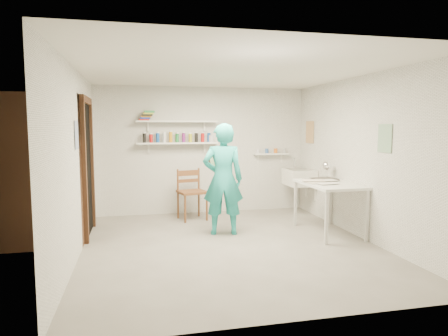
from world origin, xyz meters
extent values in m
cube|color=slate|center=(0.00, 0.00, -0.01)|extent=(4.00, 4.50, 0.02)
cube|color=silver|center=(0.00, 0.00, 2.41)|extent=(4.00, 4.50, 0.02)
cube|color=silver|center=(0.00, 2.26, 1.20)|extent=(4.00, 0.02, 2.40)
cube|color=silver|center=(0.00, -2.26, 1.20)|extent=(4.00, 0.02, 2.40)
cube|color=silver|center=(-2.01, 0.00, 1.20)|extent=(0.02, 4.50, 2.40)
cube|color=silver|center=(2.01, 0.00, 1.20)|extent=(0.02, 4.50, 2.40)
cube|color=black|center=(-1.99, 1.05, 1.00)|extent=(0.02, 0.90, 2.00)
cube|color=brown|center=(-2.70, 1.05, 1.05)|extent=(1.40, 1.50, 2.10)
cube|color=brown|center=(-1.97, 1.05, 2.05)|extent=(0.06, 1.05, 0.10)
cube|color=brown|center=(-1.97, 0.55, 1.00)|extent=(0.06, 0.10, 2.00)
cube|color=brown|center=(-1.97, 1.55, 1.00)|extent=(0.06, 0.10, 2.00)
cube|color=white|center=(-0.50, 2.13, 1.35)|extent=(1.50, 0.22, 0.03)
cube|color=white|center=(-0.50, 2.13, 1.75)|extent=(1.50, 0.22, 0.03)
cube|color=white|center=(1.35, 2.17, 1.12)|extent=(0.70, 0.14, 0.03)
cube|color=#334C7F|center=(-1.99, 0.05, 1.55)|extent=(0.01, 0.28, 0.36)
cube|color=#995933|center=(1.99, 1.80, 1.55)|extent=(0.01, 0.34, 0.42)
cube|color=#3F724C|center=(1.99, -0.55, 1.50)|extent=(0.01, 0.30, 0.38)
cube|color=white|center=(1.75, 1.70, 0.70)|extent=(0.48, 0.60, 0.30)
imported|color=teal|center=(0.03, 0.62, 0.85)|extent=(0.67, 0.49, 1.71)
cylinder|color=#F5E5A7|center=(0.00, 0.84, 1.14)|extent=(0.31, 0.08, 0.31)
cube|color=brown|center=(-0.30, 1.68, 0.50)|extent=(0.55, 0.53, 0.99)
cube|color=silver|center=(1.64, 0.30, 0.40)|extent=(0.71, 1.19, 0.79)
sphere|color=white|center=(1.84, 0.77, 1.01)|extent=(0.15, 0.15, 0.15)
cylinder|color=black|center=(-1.14, 2.13, 1.45)|extent=(0.06, 0.06, 0.17)
cylinder|color=red|center=(-1.01, 2.13, 1.45)|extent=(0.06, 0.06, 0.17)
cylinder|color=blue|center=(-0.88, 2.13, 1.45)|extent=(0.06, 0.06, 0.17)
cylinder|color=white|center=(-0.75, 2.13, 1.45)|extent=(0.06, 0.06, 0.17)
cylinder|color=orange|center=(-0.63, 2.13, 1.45)|extent=(0.06, 0.06, 0.17)
cylinder|color=#268C3F|center=(-0.50, 2.13, 1.45)|extent=(0.06, 0.06, 0.17)
cylinder|color=#8C268C|center=(-0.37, 2.13, 1.45)|extent=(0.06, 0.06, 0.17)
cylinder|color=gold|center=(-0.25, 2.13, 1.45)|extent=(0.06, 0.06, 0.17)
cylinder|color=black|center=(-0.12, 2.13, 1.45)|extent=(0.06, 0.06, 0.17)
cylinder|color=red|center=(0.01, 2.13, 1.45)|extent=(0.06, 0.06, 0.17)
cylinder|color=blue|center=(0.14, 2.13, 1.45)|extent=(0.06, 0.06, 0.17)
cube|color=red|center=(-1.10, 2.13, 1.78)|extent=(0.18, 0.14, 0.03)
cube|color=#1933A5|center=(-1.08, 2.13, 1.81)|extent=(0.18, 0.14, 0.03)
cube|color=orange|center=(-1.06, 2.13, 1.83)|extent=(0.18, 0.14, 0.03)
cube|color=black|center=(-1.04, 2.13, 1.86)|extent=(0.18, 0.14, 0.03)
cube|color=yellow|center=(-1.02, 2.13, 1.89)|extent=(0.18, 0.14, 0.03)
cube|color=#338C4C|center=(-1.00, 2.13, 1.92)|extent=(0.18, 0.14, 0.03)
cylinder|color=silver|center=(1.14, 2.17, 1.18)|extent=(0.07, 0.07, 0.09)
cylinder|color=#335999|center=(1.28, 2.17, 1.18)|extent=(0.07, 0.07, 0.09)
cylinder|color=orange|center=(1.42, 2.17, 1.18)|extent=(0.07, 0.07, 0.09)
cylinder|color=#999999|center=(1.56, 2.17, 1.18)|extent=(0.07, 0.07, 0.09)
cube|color=silver|center=(1.64, 0.30, 0.79)|extent=(0.30, 0.22, 0.00)
cube|color=#4C4742|center=(1.64, 0.30, 0.80)|extent=(0.30, 0.22, 0.00)
cube|color=beige|center=(1.64, 0.30, 0.80)|extent=(0.30, 0.22, 0.00)
cube|color=#383330|center=(1.64, 0.30, 0.81)|extent=(0.30, 0.22, 0.00)
cube|color=silver|center=(1.64, 0.30, 0.81)|extent=(0.30, 0.22, 0.00)
cube|color=silver|center=(1.64, 0.30, 0.81)|extent=(0.30, 0.22, 0.00)
cube|color=#4C4742|center=(1.64, 0.30, 0.82)|extent=(0.30, 0.22, 0.00)
cube|color=beige|center=(1.64, 0.30, 0.82)|extent=(0.30, 0.22, 0.00)
camera|label=1|loc=(-1.27, -5.29, 1.66)|focal=32.00mm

